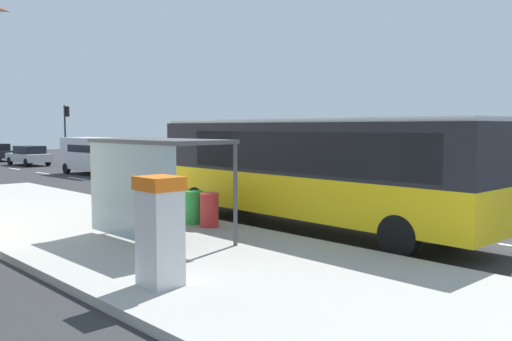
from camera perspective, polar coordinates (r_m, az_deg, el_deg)
name	(u,v)px	position (r m, az deg, el deg)	size (l,w,h in m)	color
ground_plane	(117,186)	(28.06, -14.51, -1.63)	(56.00, 92.00, 0.04)	#2D2D30
sidewalk_platform	(127,237)	(14.59, -13.49, -6.90)	(6.20, 30.00, 0.18)	#ADAAA3
lane_stripe_seg_1	(370,224)	(16.95, 11.99, -5.55)	(0.16, 2.20, 0.01)	silver
lane_stripe_seg_2	(257,206)	(20.16, 0.15, -3.83)	(0.16, 2.20, 0.01)	silver
lane_stripe_seg_3	(179,194)	(23.98, -8.15, -2.51)	(0.16, 2.20, 0.01)	silver
lane_stripe_seg_4	(122,185)	(28.18, -14.07, -1.54)	(0.16, 2.20, 0.01)	silver
lane_stripe_seg_5	(78,179)	(32.60, -18.41, -0.81)	(0.16, 2.20, 0.01)	silver
lane_stripe_seg_6	(43,173)	(37.17, -21.71, -0.26)	(0.16, 2.20, 0.01)	silver
lane_stripe_seg_7	(14,169)	(41.84, -24.27, 0.17)	(0.16, 2.20, 0.01)	silver
bus	(309,166)	(15.65, 5.65, 0.46)	(2.66, 11.04, 3.21)	yellow
white_van	(95,153)	(34.83, -16.72, 1.77)	(2.20, 5.28, 2.30)	silver
sedan_far	(29,155)	(44.98, -22.96, 1.50)	(2.03, 4.49, 1.52)	#B7B7BC
ticket_machine	(160,230)	(9.65, -10.16, -6.23)	(0.66, 0.76, 1.94)	silver
recycling_bin_red	(209,210)	(15.15, -4.97, -4.19)	(0.52, 0.52, 0.95)	red
recycling_bin_green	(194,207)	(15.70, -6.57, -3.90)	(0.52, 0.52, 0.95)	green
recycling_bin_orange	(180,205)	(16.26, -8.06, -3.62)	(0.52, 0.52, 0.95)	orange
recycling_bin_yellow	(167,202)	(16.83, -9.45, -3.35)	(0.52, 0.52, 0.95)	yellow
traffic_light_near_side	(66,125)	(46.47, -19.50, 4.61)	(0.49, 0.28, 4.72)	#2D2D2D
bus_shelter	(148,163)	(13.39, -11.36, 0.78)	(1.80, 4.00, 2.50)	#4C4C51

